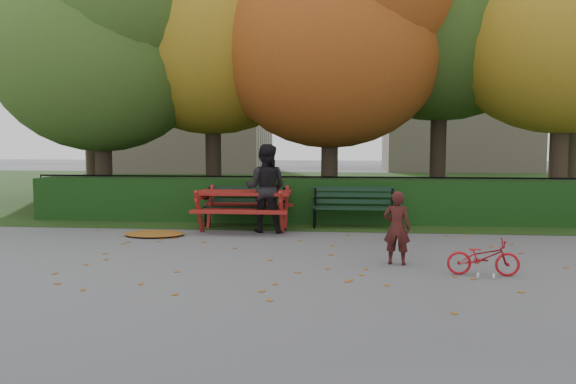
# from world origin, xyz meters

# --- Properties ---
(ground) EXTENTS (90.00, 90.00, 0.00)m
(ground) POSITION_xyz_m (0.00, 0.00, 0.00)
(ground) COLOR slate
(ground) RESTS_ON ground
(grass_strip) EXTENTS (90.00, 90.00, 0.00)m
(grass_strip) POSITION_xyz_m (0.00, 14.00, 0.01)
(grass_strip) COLOR #1F3714
(grass_strip) RESTS_ON ground
(building_left) EXTENTS (10.00, 7.00, 15.00)m
(building_left) POSITION_xyz_m (-9.00, 26.00, 7.50)
(building_left) COLOR tan
(building_left) RESTS_ON ground
(building_right) EXTENTS (9.00, 6.00, 12.00)m
(building_right) POSITION_xyz_m (8.00, 28.00, 6.00)
(building_right) COLOR tan
(building_right) RESTS_ON ground
(hedge) EXTENTS (13.00, 0.90, 1.00)m
(hedge) POSITION_xyz_m (0.00, 4.50, 0.50)
(hedge) COLOR black
(hedge) RESTS_ON ground
(iron_fence) EXTENTS (14.00, 0.04, 1.02)m
(iron_fence) POSITION_xyz_m (0.00, 5.30, 0.54)
(iron_fence) COLOR black
(iron_fence) RESTS_ON ground
(tree_a) EXTENTS (5.88, 5.60, 7.48)m
(tree_a) POSITION_xyz_m (-5.19, 5.58, 4.52)
(tree_a) COLOR #30221A
(tree_a) RESTS_ON ground
(tree_b) EXTENTS (6.72, 6.40, 8.79)m
(tree_b) POSITION_xyz_m (-2.44, 6.75, 5.40)
(tree_b) COLOR #30221A
(tree_b) RESTS_ON ground
(tree_c) EXTENTS (6.30, 6.00, 8.00)m
(tree_c) POSITION_xyz_m (0.83, 5.96, 4.82)
(tree_c) COLOR #30221A
(tree_c) RESTS_ON ground
(tree_f) EXTENTS (6.93, 6.60, 9.19)m
(tree_f) POSITION_xyz_m (-7.13, 9.24, 5.69)
(tree_f) COLOR #30221A
(tree_f) RESTS_ON ground
(bench_left) EXTENTS (1.80, 0.57, 0.88)m
(bench_left) POSITION_xyz_m (-1.30, 3.70, 0.52)
(bench_left) COLOR black
(bench_left) RESTS_ON ground
(bench_right) EXTENTS (1.80, 0.57, 0.88)m
(bench_right) POSITION_xyz_m (1.10, 3.70, 0.52)
(bench_right) COLOR black
(bench_right) RESTS_ON ground
(picnic_table) EXTENTS (1.97, 1.59, 0.95)m
(picnic_table) POSITION_xyz_m (-1.21, 3.03, 0.65)
(picnic_table) COLOR maroon
(picnic_table) RESTS_ON ground
(leaf_pile) EXTENTS (1.45, 1.27, 0.08)m
(leaf_pile) POSITION_xyz_m (-2.90, 2.20, 0.04)
(leaf_pile) COLOR brown
(leaf_pile) RESTS_ON ground
(leaf_scatter) EXTENTS (9.00, 5.70, 0.01)m
(leaf_scatter) POSITION_xyz_m (0.00, 0.30, 0.01)
(leaf_scatter) COLOR brown
(leaf_scatter) RESTS_ON ground
(child) EXTENTS (0.46, 0.36, 1.14)m
(child) POSITION_xyz_m (1.70, 0.04, 0.57)
(child) COLOR #3C1513
(child) RESTS_ON ground
(adult) EXTENTS (0.97, 0.79, 1.83)m
(adult) POSITION_xyz_m (-0.73, 2.90, 0.92)
(adult) COLOR black
(adult) RESTS_ON ground
(bicycle) EXTENTS (1.01, 0.39, 0.52)m
(bicycle) POSITION_xyz_m (2.85, -0.56, 0.26)
(bicycle) COLOR #AC0F18
(bicycle) RESTS_ON ground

